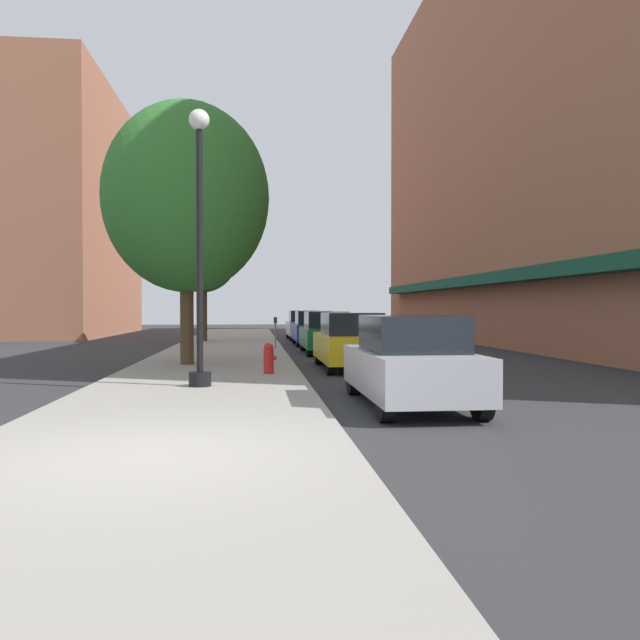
# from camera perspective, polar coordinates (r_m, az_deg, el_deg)

# --- Properties ---
(ground_plane) EXTENTS (90.00, 90.00, 0.00)m
(ground_plane) POSITION_cam_1_polar(r_m,az_deg,el_deg) (25.53, 0.39, -2.96)
(ground_plane) COLOR #2D2D30
(sidewalk_slab) EXTENTS (4.80, 50.00, 0.12)m
(sidewalk_slab) POSITION_cam_1_polar(r_m,az_deg,el_deg) (26.40, -8.52, -2.70)
(sidewalk_slab) COLOR gray
(sidewalk_slab) RESTS_ON ground
(building_right_brick) EXTENTS (6.80, 40.00, 21.54)m
(building_right_brick) POSITION_cam_1_polar(r_m,az_deg,el_deg) (33.62, 19.36, 16.46)
(building_right_brick) COLOR #9E6047
(building_right_brick) RESTS_ON ground
(building_far_background) EXTENTS (6.80, 18.00, 16.20)m
(building_far_background) POSITION_cam_1_polar(r_m,az_deg,el_deg) (46.39, -21.42, 8.79)
(building_far_background) COLOR #9E6047
(building_far_background) RESTS_ON ground
(lamppost) EXTENTS (0.48, 0.48, 5.90)m
(lamppost) POSITION_cam_1_polar(r_m,az_deg,el_deg) (13.84, -10.79, 6.90)
(lamppost) COLOR black
(lamppost) RESTS_ON sidewalk_slab
(fire_hydrant) EXTENTS (0.33, 0.26, 0.79)m
(fire_hydrant) POSITION_cam_1_polar(r_m,az_deg,el_deg) (16.23, -4.63, -3.43)
(fire_hydrant) COLOR red
(fire_hydrant) RESTS_ON sidewalk_slab
(parking_meter_near) EXTENTS (0.14, 0.09, 1.31)m
(parking_meter_near) POSITION_cam_1_polar(r_m,az_deg,el_deg) (25.90, -4.04, -0.80)
(parking_meter_near) COLOR slate
(parking_meter_near) RESTS_ON sidewalk_slab
(tree_near) EXTENTS (3.71, 3.71, 6.75)m
(tree_near) POSITION_cam_1_polar(r_m,az_deg,el_deg) (33.00, -10.49, 6.12)
(tree_near) COLOR #4C3823
(tree_near) RESTS_ON sidewalk_slab
(tree_mid) EXTENTS (4.91, 4.91, 7.79)m
(tree_mid) POSITION_cam_1_polar(r_m,az_deg,el_deg) (19.57, -11.93, 10.71)
(tree_mid) COLOR #4C3823
(tree_mid) RESTS_ON sidewalk_slab
(car_silver) EXTENTS (1.80, 4.30, 1.66)m
(car_silver) POSITION_cam_1_polar(r_m,az_deg,el_deg) (11.67, 8.10, -3.78)
(car_silver) COLOR black
(car_silver) RESTS_ON ground
(car_yellow) EXTENTS (1.80, 4.30, 1.66)m
(car_yellow) POSITION_cam_1_polar(r_m,az_deg,el_deg) (18.62, 2.77, -1.96)
(car_yellow) COLOR black
(car_yellow) RESTS_ON ground
(car_green) EXTENTS (1.80, 4.30, 1.66)m
(car_green) POSITION_cam_1_polar(r_m,az_deg,el_deg) (25.01, 0.52, -1.18)
(car_green) COLOR black
(car_green) RESTS_ON ground
(car_blue) EXTENTS (1.80, 4.30, 1.66)m
(car_blue) POSITION_cam_1_polar(r_m,az_deg,el_deg) (30.62, -0.68, -0.77)
(car_blue) COLOR black
(car_blue) RESTS_ON ground
(car_white) EXTENTS (1.80, 4.30, 1.66)m
(car_white) POSITION_cam_1_polar(r_m,az_deg,el_deg) (36.30, -1.51, -0.48)
(car_white) COLOR black
(car_white) RESTS_ON ground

